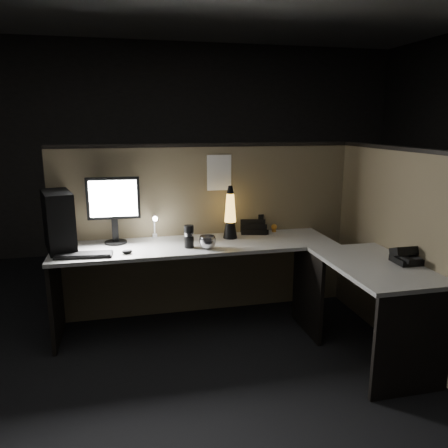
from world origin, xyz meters
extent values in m
plane|color=black|center=(0.00, 0.00, 0.00)|extent=(6.00, 6.00, 0.00)
plane|color=#282623|center=(0.00, 3.00, 1.35)|extent=(6.00, 0.00, 6.00)
cube|color=brown|center=(0.00, 0.93, 0.75)|extent=(2.66, 0.06, 1.50)
cube|color=brown|center=(1.33, 0.10, 0.75)|extent=(0.06, 1.66, 1.50)
cube|color=#ABA9A1|center=(-0.15, 0.60, 0.71)|extent=(2.30, 0.60, 0.03)
cube|color=#ABA9A1|center=(1.00, -0.20, 0.71)|extent=(0.60, 1.00, 0.03)
cube|color=black|center=(-1.28, 0.60, 0.35)|extent=(0.03, 0.55, 0.70)
cube|color=black|center=(1.00, -0.68, 0.35)|extent=(0.55, 0.03, 0.70)
cube|color=black|center=(0.72, 0.30, 0.35)|extent=(0.03, 0.55, 0.70)
cube|color=black|center=(-1.22, 0.68, 0.96)|extent=(0.30, 0.47, 0.46)
cylinder|color=black|center=(-0.80, 0.76, 0.74)|extent=(0.18, 0.18, 0.02)
cube|color=black|center=(-0.80, 0.78, 0.85)|extent=(0.05, 0.04, 0.20)
cube|color=black|center=(-0.80, 0.78, 1.10)|extent=(0.43, 0.05, 0.34)
cube|color=white|center=(-0.80, 0.76, 1.10)|extent=(0.37, 0.02, 0.29)
cube|color=black|center=(-1.03, 0.44, 0.74)|extent=(0.43, 0.17, 0.02)
ellipsoid|color=black|center=(-0.71, 0.44, 0.75)|extent=(0.09, 0.07, 0.03)
cube|color=white|center=(-0.47, 0.88, 0.74)|extent=(0.04, 0.05, 0.03)
cylinder|color=white|center=(-0.47, 0.88, 0.84)|extent=(0.01, 0.01, 0.17)
cylinder|color=white|center=(-0.47, 0.82, 0.93)|extent=(0.01, 0.11, 0.01)
sphere|color=white|center=(-0.47, 0.76, 0.92)|extent=(0.04, 0.04, 0.04)
cube|color=black|center=(0.41, 0.85, 0.75)|extent=(0.27, 0.25, 0.05)
cube|color=black|center=(0.41, 0.82, 0.79)|extent=(0.22, 0.07, 0.08)
cube|color=black|center=(0.41, 0.92, 0.82)|extent=(0.22, 0.07, 0.15)
cone|color=black|center=(0.16, 0.72, 0.80)|extent=(0.12, 0.12, 0.14)
cone|color=gold|center=(0.16, 0.72, 1.00)|extent=(0.10, 0.10, 0.24)
sphere|color=#996916|center=(0.16, 0.72, 0.92)|extent=(0.05, 0.05, 0.05)
sphere|color=#996916|center=(0.16, 0.72, 1.01)|extent=(0.04, 0.04, 0.04)
cone|color=black|center=(0.16, 0.72, 1.15)|extent=(0.06, 0.06, 0.07)
cylinder|color=black|center=(-0.23, 0.50, 0.82)|extent=(0.08, 0.08, 0.18)
imported|color=silver|center=(-0.09, 0.44, 0.78)|extent=(0.17, 0.17, 0.10)
sphere|color=orange|center=(0.60, 0.83, 0.78)|extent=(0.05, 0.05, 0.05)
cube|color=white|center=(0.11, 0.90, 1.28)|extent=(0.22, 0.00, 0.31)
cube|color=black|center=(1.24, -0.24, 0.75)|extent=(0.21, 0.18, 0.04)
cube|color=black|center=(1.24, -0.20, 0.81)|extent=(0.21, 0.13, 0.10)
cube|color=black|center=(1.18, -0.28, 0.78)|extent=(0.05, 0.15, 0.03)
cube|color=#3F3F42|center=(1.28, -0.26, 0.78)|extent=(0.09, 0.09, 0.00)
camera|label=1|loc=(-0.71, -2.83, 1.71)|focal=35.00mm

